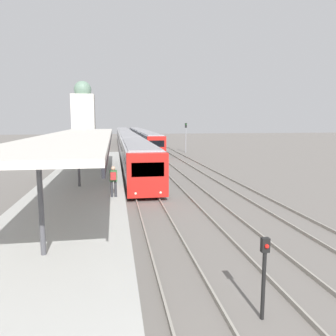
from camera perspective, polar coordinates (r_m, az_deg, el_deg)
The scene contains 7 objects.
platform_canopy at distance 20.79m, azimuth -15.34°, elevation 5.30°, with size 4.00×26.54×3.22m.
person_on_platform at distance 17.67m, azimuth -9.49°, elevation -1.89°, with size 0.40×0.40×1.66m.
train_near at distance 54.17m, azimuth -7.20°, elevation 4.79°, with size 2.58×68.92×3.13m.
train_far at distance 68.11m, azimuth -4.72°, elevation 5.50°, with size 2.50×51.44×3.06m.
signal_post_near at distance 8.81m, azimuth 16.40°, elevation -16.71°, with size 0.20×0.22×2.14m.
signal_mast_far at distance 51.17m, azimuth 3.13°, elevation 5.96°, with size 0.28×0.29×4.58m.
distant_domed_building at distance 62.76m, azimuth -14.49°, elevation 8.73°, with size 4.05×4.05×12.07m.
Camera 1 is at (-1.95, -3.13, 4.98)m, focal length 35.00 mm.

